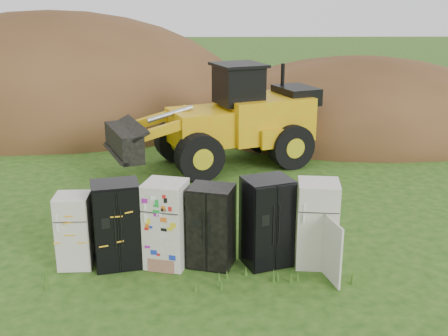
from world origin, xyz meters
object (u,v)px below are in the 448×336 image
Objects in this scene: fridge_leftmost at (75,231)px; wheel_loader at (215,117)px; fridge_open_door at (317,224)px; fridge_black_side at (117,225)px; fridge_black_right at (267,222)px; fridge_sticker at (166,224)px; fridge_dark_mid at (212,226)px.

fridge_leftmost is 0.23× the size of wheel_loader.
fridge_black_side is at bearing -173.87° from fridge_open_door.
fridge_black_right is (3.90, 0.05, 0.15)m from fridge_leftmost.
fridge_open_door is 0.27× the size of wheel_loader.
fridge_black_right is at bearing -1.07° from fridge_leftmost.
fridge_sticker reaches higher than fridge_leftmost.
fridge_black_right reaches higher than fridge_black_side.
fridge_leftmost is 0.87m from fridge_black_side.
fridge_open_door reaches higher than fridge_dark_mid.
fridge_dark_mid is at bearing -13.96° from fridge_black_side.
wheel_loader reaches higher than fridge_black_side.
wheel_loader is (-1.06, 6.70, 0.71)m from fridge_black_right.
wheel_loader is at bearing 113.46° from fridge_open_door.
fridge_black_right is 6.82m from wheel_loader.
wheel_loader reaches higher than fridge_open_door.
fridge_sticker reaches higher than fridge_dark_mid.
fridge_black_side is 0.99× the size of fridge_sticker.
fridge_black_side is 0.27× the size of wheel_loader.
fridge_open_door is at bearing -13.86° from fridge_black_side.
fridge_black_right reaches higher than fridge_open_door.
fridge_sticker is 3.06m from fridge_open_door.
fridge_dark_mid is 0.92× the size of fridge_black_right.
fridge_dark_mid is at bearing 162.17° from fridge_black_right.
fridge_black_right is 1.02m from fridge_open_door.
fridge_black_right is at bearing 15.44° from fridge_sticker.
wheel_loader is (0.07, 6.76, 0.78)m from fridge_dark_mid.
fridge_leftmost is 0.86× the size of fridge_black_side.
fridge_open_door is (4.06, -0.02, 0.00)m from fridge_black_side.
fridge_open_door reaches higher than fridge_black_side.
wheel_loader reaches higher than fridge_sticker.
fridge_open_door is 7.11m from wheel_loader.
fridge_sticker is 0.98× the size of fridge_black_right.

